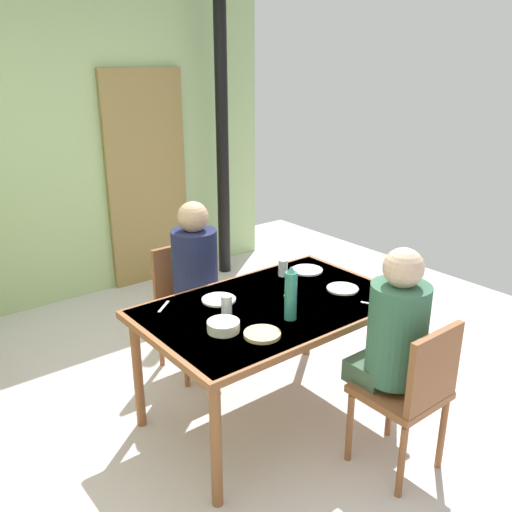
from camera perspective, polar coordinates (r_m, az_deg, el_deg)
The scene contains 20 objects.
ground_plane at distance 3.45m, azimuth -2.93°, elevation -16.97°, with size 6.31×6.31×0.00m, color silver.
wall_back at distance 5.00m, azimuth -19.96°, elevation 10.55°, with size 4.17×0.10×2.72m, color #A6C384.
door_wooden at distance 5.28m, azimuth -11.30°, elevation 7.83°, with size 0.80×0.05×2.00m, color olive.
stove_pipe_column at distance 5.34m, azimuth -3.55°, elevation 12.20°, with size 0.12×0.12×2.72m, color black.
dining_table at distance 3.17m, azimuth 1.69°, elevation -6.13°, with size 1.50×0.94×0.74m.
chair_near_diner at distance 2.93m, azimuth 15.98°, elevation -13.30°, with size 0.40×0.40×0.87m.
chair_far_diner at distance 3.82m, azimuth -7.22°, elevation -4.56°, with size 0.40×0.40×0.87m.
person_near_diner at distance 2.86m, azimuth 14.31°, elevation -7.47°, with size 0.30×0.37×0.77m.
person_far_diner at distance 3.60m, azimuth -6.27°, elevation -1.16°, with size 0.30×0.37×0.77m.
water_bottle_green_near at distance 2.92m, azimuth 3.65°, elevation -4.02°, with size 0.07×0.07×0.30m.
serving_bowl_center at distance 2.84m, azimuth -3.43°, elevation -7.32°, with size 0.17×0.17×0.06m, color white.
dinner_plate_near_left at distance 3.37m, azimuth 9.03°, elevation -3.38°, with size 0.19×0.19×0.01m, color white.
dinner_plate_near_right at distance 3.63m, azimuth 5.35°, elevation -1.47°, with size 0.21×0.21×0.01m, color white.
dinner_plate_far_center at distance 3.19m, azimuth -3.91°, elevation -4.56°, with size 0.20×0.20×0.01m, color white.
drinking_glass_by_near_diner at distance 3.01m, azimuth -3.10°, elevation -5.10°, with size 0.06×0.06×0.11m, color silver.
drinking_glass_by_far_diner at distance 3.53m, azimuth 2.83°, elevation -1.25°, with size 0.06×0.06×0.11m, color silver.
bread_plate_sliced at distance 2.79m, azimuth 0.65°, elevation -8.17°, with size 0.19×0.19×0.02m, color #DBB77A.
cutlery_knife_near at distance 3.20m, azimuth 12.17°, elevation -4.96°, with size 0.15×0.02×0.00m, color silver.
cutlery_fork_near at distance 3.30m, azimuth 3.54°, elevation -3.75°, with size 0.15×0.02×0.00m, color silver.
cutlery_knife_far at distance 3.15m, azimuth -9.62°, elevation -5.22°, with size 0.15×0.02×0.00m, color silver.
Camera 1 is at (-1.58, -2.26, 2.06)m, focal length 38.30 mm.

